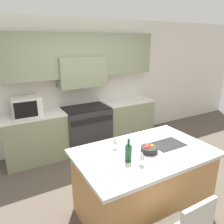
{
  "coord_description": "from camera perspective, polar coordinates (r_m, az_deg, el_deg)",
  "views": [
    {
      "loc": [
        -1.66,
        -2.35,
        2.24
      ],
      "look_at": [
        -0.05,
        0.5,
        1.18
      ],
      "focal_mm": 35.0,
      "sensor_mm": 36.0,
      "label": 1
    }
  ],
  "objects": [
    {
      "name": "ground_plane",
      "position": [
        3.64,
        4.79,
        -19.97
      ],
      "size": [
        10.0,
        10.0,
        0.0
      ],
      "primitive_type": "plane",
      "color": "brown"
    },
    {
      "name": "back_cabinetry",
      "position": [
        4.68,
        -8.57,
        9.79
      ],
      "size": [
        10.0,
        0.46,
        2.7
      ],
      "color": "silver",
      "rests_on": "ground_plane"
    },
    {
      "name": "back_counter",
      "position": [
        4.74,
        -6.83,
        -4.06
      ],
      "size": [
        3.25,
        0.62,
        0.93
      ],
      "color": "gray",
      "rests_on": "ground_plane"
    },
    {
      "name": "range_stove",
      "position": [
        4.73,
        -6.73,
        -4.2
      ],
      "size": [
        0.96,
        0.7,
        0.92
      ],
      "color": "#2D2D33",
      "rests_on": "ground_plane"
    },
    {
      "name": "microwave",
      "position": [
        4.26,
        -21.39,
        1.33
      ],
      "size": [
        0.5,
        0.41,
        0.35
      ],
      "color": "silver",
      "rests_on": "back_counter"
    },
    {
      "name": "kitchen_island",
      "position": [
        3.05,
        8.12,
        -17.7
      ],
      "size": [
        1.73,
        1.08,
        0.93
      ],
      "color": "#B7844C",
      "rests_on": "ground_plane"
    },
    {
      "name": "wine_bottle",
      "position": [
        2.53,
        4.28,
        -10.55
      ],
      "size": [
        0.08,
        0.08,
        0.28
      ],
      "color": "#194723",
      "rests_on": "kitchen_island"
    },
    {
      "name": "wine_glass_near",
      "position": [
        2.47,
        7.84,
        -11.26
      ],
      "size": [
        0.07,
        0.07,
        0.17
      ],
      "color": "white",
      "rests_on": "kitchen_island"
    },
    {
      "name": "wine_glass_far",
      "position": [
        2.78,
        0.75,
        -7.48
      ],
      "size": [
        0.07,
        0.07,
        0.17
      ],
      "color": "white",
      "rests_on": "kitchen_island"
    },
    {
      "name": "fruit_bowl",
      "position": [
        2.78,
        9.62,
        -9.46
      ],
      "size": [
        0.21,
        0.21,
        0.1
      ],
      "color": "black",
      "rests_on": "kitchen_island"
    }
  ]
}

